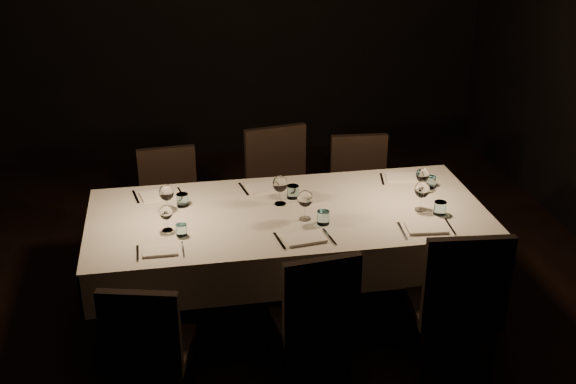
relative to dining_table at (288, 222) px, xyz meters
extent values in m
cube|color=black|center=(0.00, 0.00, -0.69)|extent=(5.00, 6.00, 0.01)
cube|color=black|center=(0.00, 3.00, 0.81)|extent=(5.00, 0.01, 3.00)
cube|color=black|center=(0.00, 0.00, 0.04)|extent=(2.40, 1.00, 0.04)
cylinder|color=black|center=(-1.12, -0.42, -0.33)|extent=(0.07, 0.07, 0.71)
cylinder|color=black|center=(-1.12, 0.42, -0.33)|extent=(0.07, 0.07, 0.71)
cylinder|color=black|center=(1.12, -0.42, -0.33)|extent=(0.07, 0.07, 0.71)
cylinder|color=black|center=(1.12, 0.42, -0.33)|extent=(0.07, 0.07, 0.71)
cube|color=beige|center=(0.00, 0.00, 0.07)|extent=(2.52, 1.12, 0.01)
cube|color=beige|center=(0.00, 0.55, -0.08)|extent=(2.52, 0.01, 0.28)
cube|color=beige|center=(0.00, -0.55, -0.08)|extent=(2.52, 0.01, 0.28)
cube|color=beige|center=(1.25, 0.00, -0.08)|extent=(0.01, 1.12, 0.28)
cube|color=beige|center=(-1.25, 0.00, -0.08)|extent=(0.01, 1.12, 0.28)
cylinder|color=black|center=(-0.68, -0.65, -0.51)|extent=(0.04, 0.04, 0.36)
cylinder|color=black|center=(-1.01, -0.57, -0.51)|extent=(0.04, 0.04, 0.36)
cube|color=black|center=(-0.88, -0.78, -0.30)|extent=(0.50, 0.50, 0.05)
cube|color=black|center=(-0.93, -0.95, -0.05)|extent=(0.41, 0.15, 0.45)
cube|color=white|center=(-0.81, -0.38, 0.08)|extent=(0.20, 0.13, 0.01)
cube|color=silver|center=(-0.94, -0.38, 0.08)|extent=(0.02, 0.18, 0.01)
cube|color=silver|center=(-0.68, -0.38, 0.08)|extent=(0.01, 0.18, 0.01)
cylinder|color=white|center=(-0.68, -0.20, 0.11)|extent=(0.07, 0.07, 0.07)
cylinder|color=white|center=(-0.76, -0.12, 0.08)|extent=(0.06, 0.06, 0.00)
cylinder|color=white|center=(-0.76, -0.12, 0.12)|extent=(0.01, 0.01, 0.08)
ellipsoid|color=white|center=(-0.76, -0.12, 0.19)|extent=(0.08, 0.08, 0.09)
cylinder|color=black|center=(0.17, -0.47, -0.50)|extent=(0.04, 0.04, 0.38)
cylinder|color=black|center=(0.21, -0.82, -0.50)|extent=(0.04, 0.04, 0.38)
cylinder|color=black|center=(-0.18, -0.51, -0.50)|extent=(0.04, 0.04, 0.38)
cylinder|color=black|center=(-0.14, -0.86, -0.50)|extent=(0.04, 0.04, 0.38)
cube|color=black|center=(0.01, -0.67, -0.28)|extent=(0.48, 0.48, 0.06)
cube|color=black|center=(0.03, -0.85, -0.02)|extent=(0.43, 0.10, 0.47)
cube|color=white|center=(0.03, -0.38, 0.08)|extent=(0.25, 0.18, 0.02)
cube|color=silver|center=(-0.12, -0.38, 0.08)|extent=(0.05, 0.22, 0.01)
cube|color=silver|center=(0.18, -0.38, 0.08)|extent=(0.04, 0.22, 0.01)
cylinder|color=white|center=(0.18, -0.20, 0.12)|extent=(0.08, 0.08, 0.08)
cylinder|color=white|center=(0.09, -0.12, 0.08)|extent=(0.07, 0.07, 0.00)
cylinder|color=white|center=(0.09, -0.12, 0.13)|extent=(0.01, 0.01, 0.09)
ellipsoid|color=white|center=(0.09, -0.12, 0.22)|extent=(0.09, 0.09, 0.11)
cylinder|color=black|center=(1.05, -0.55, -0.48)|extent=(0.04, 0.04, 0.42)
cylinder|color=black|center=(1.02, -0.94, -0.48)|extent=(0.04, 0.04, 0.42)
cylinder|color=black|center=(0.66, -0.51, -0.48)|extent=(0.04, 0.04, 0.42)
cylinder|color=black|center=(0.62, -0.91, -0.48)|extent=(0.04, 0.04, 0.42)
cube|color=black|center=(0.84, -0.73, -0.24)|extent=(0.52, 0.52, 0.06)
cube|color=black|center=(0.82, -0.94, 0.05)|extent=(0.48, 0.09, 0.52)
cube|color=white|center=(0.78, -0.38, 0.08)|extent=(0.25, 0.17, 0.02)
cube|color=silver|center=(0.63, -0.38, 0.08)|extent=(0.03, 0.22, 0.01)
cube|color=silver|center=(0.94, -0.38, 0.08)|extent=(0.03, 0.22, 0.01)
cylinder|color=white|center=(0.94, -0.20, 0.12)|extent=(0.08, 0.08, 0.08)
cylinder|color=white|center=(0.84, -0.12, 0.08)|extent=(0.07, 0.07, 0.00)
cylinder|color=white|center=(0.84, -0.12, 0.13)|extent=(0.01, 0.01, 0.09)
ellipsoid|color=white|center=(0.84, -0.12, 0.22)|extent=(0.10, 0.10, 0.11)
cylinder|color=black|center=(-0.89, 0.58, -0.50)|extent=(0.04, 0.04, 0.37)
cylinder|color=black|center=(-0.91, 0.92, -0.50)|extent=(0.04, 0.04, 0.37)
cylinder|color=black|center=(-0.55, 0.60, -0.50)|extent=(0.04, 0.04, 0.37)
cylinder|color=black|center=(-0.57, 0.95, -0.50)|extent=(0.04, 0.04, 0.37)
cube|color=black|center=(-0.73, 0.76, -0.29)|extent=(0.45, 0.45, 0.06)
cube|color=black|center=(-0.74, 0.94, -0.03)|extent=(0.43, 0.08, 0.46)
cube|color=white|center=(-0.81, 0.38, 0.08)|extent=(0.26, 0.20, 0.02)
cube|color=silver|center=(-0.96, 0.38, 0.08)|extent=(0.06, 0.21, 0.01)
cube|color=silver|center=(-0.66, 0.38, 0.08)|extent=(0.05, 0.21, 0.01)
cylinder|color=white|center=(-0.66, 0.20, 0.12)|extent=(0.08, 0.08, 0.08)
cylinder|color=white|center=(-0.75, 0.12, 0.08)|extent=(0.07, 0.07, 0.00)
cylinder|color=white|center=(-0.75, 0.12, 0.13)|extent=(0.01, 0.01, 0.09)
ellipsoid|color=white|center=(-0.75, 0.12, 0.22)|extent=(0.09, 0.09, 0.11)
cylinder|color=black|center=(-0.06, 0.53, -0.48)|extent=(0.04, 0.04, 0.41)
cylinder|color=black|center=(-0.12, 0.92, -0.48)|extent=(0.04, 0.04, 0.41)
cylinder|color=black|center=(0.33, 0.60, -0.48)|extent=(0.04, 0.04, 0.41)
cylinder|color=black|center=(0.27, 0.98, -0.48)|extent=(0.04, 0.04, 0.41)
cube|color=black|center=(0.11, 0.76, -0.24)|extent=(0.54, 0.54, 0.06)
cube|color=black|center=(0.07, 0.96, 0.04)|extent=(0.48, 0.13, 0.51)
cube|color=white|center=(-0.09, 0.38, 0.08)|extent=(0.27, 0.20, 0.02)
cube|color=silver|center=(-0.24, 0.38, 0.08)|extent=(0.05, 0.22, 0.01)
cube|color=silver|center=(0.07, 0.38, 0.08)|extent=(0.05, 0.22, 0.01)
cylinder|color=white|center=(0.07, 0.20, 0.12)|extent=(0.08, 0.08, 0.09)
cylinder|color=white|center=(-0.03, 0.12, 0.08)|extent=(0.07, 0.07, 0.00)
cylinder|color=white|center=(-0.03, 0.12, 0.13)|extent=(0.01, 0.01, 0.09)
ellipsoid|color=white|center=(-0.03, 0.12, 0.22)|extent=(0.10, 0.10, 0.11)
cylinder|color=black|center=(0.51, 0.56, -0.50)|extent=(0.04, 0.04, 0.38)
cylinder|color=black|center=(0.54, 0.91, -0.50)|extent=(0.04, 0.04, 0.38)
cylinder|color=black|center=(0.86, 0.54, -0.50)|extent=(0.04, 0.04, 0.38)
cylinder|color=black|center=(0.89, 0.89, -0.50)|extent=(0.04, 0.04, 0.38)
cube|color=black|center=(0.70, 0.73, -0.28)|extent=(0.47, 0.47, 0.06)
cube|color=black|center=(0.71, 0.91, -0.02)|extent=(0.43, 0.08, 0.47)
cube|color=white|center=(0.88, 0.38, 0.08)|extent=(0.25, 0.18, 0.02)
cube|color=silver|center=(0.74, 0.38, 0.08)|extent=(0.05, 0.20, 0.01)
cube|color=silver|center=(1.02, 0.38, 0.08)|extent=(0.05, 0.20, 0.01)
cylinder|color=white|center=(1.02, 0.20, 0.11)|extent=(0.07, 0.07, 0.08)
cylinder|color=white|center=(0.93, 0.12, 0.08)|extent=(0.07, 0.07, 0.00)
cylinder|color=white|center=(0.93, 0.12, 0.12)|extent=(0.01, 0.01, 0.09)
ellipsoid|color=white|center=(0.93, 0.12, 0.21)|extent=(0.09, 0.09, 0.10)
camera|label=1|loc=(-0.71, -4.04, 2.12)|focal=45.00mm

